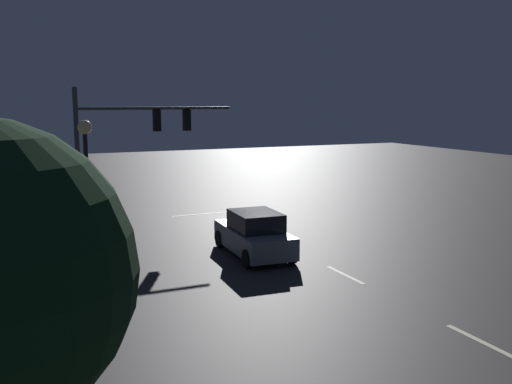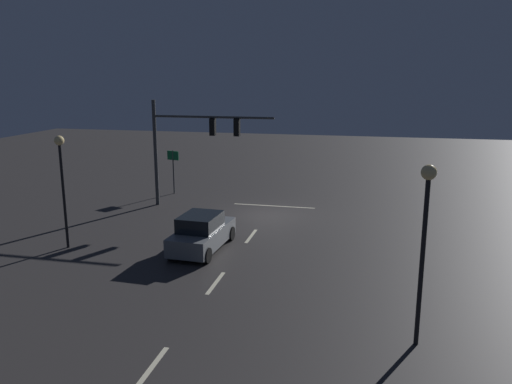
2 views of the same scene
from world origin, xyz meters
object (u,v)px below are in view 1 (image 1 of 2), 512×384
at_px(traffic_signal_assembly, 130,134).
at_px(route_sign, 68,176).
at_px(car_approaching, 254,235).
at_px(street_lamp_right_kerb, 87,171).

bearing_deg(traffic_signal_assembly, route_sign, -50.56).
relative_size(car_approaching, route_sign, 1.51).
relative_size(car_approaching, street_lamp_right_kerb, 0.85).
relative_size(traffic_signal_assembly, car_approaching, 1.66).
distance_m(traffic_signal_assembly, route_sign, 4.50).
distance_m(car_approaching, route_sign, 11.82).
xyz_separation_m(traffic_signal_assembly, route_sign, (2.51, -3.05, -2.16)).
bearing_deg(street_lamp_right_kerb, traffic_signal_assembly, -110.89).
distance_m(street_lamp_right_kerb, route_sign, 11.60).
xyz_separation_m(traffic_signal_assembly, car_approaching, (-2.97, 7.35, -3.48)).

